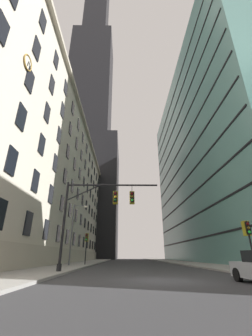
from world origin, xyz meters
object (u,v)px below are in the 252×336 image
Objects in this scene: traffic_signal_mast at (102,206)px; street_lamppost at (74,228)px; traffic_light_far_left at (87,239)px; traffic_light_near_right at (247,231)px.

street_lamppost is at bearing 113.16° from traffic_signal_mast.
traffic_signal_mast reaches higher than traffic_light_far_left.
street_lamppost is at bearing -130.91° from traffic_light_far_left.
traffic_signal_mast is 12.70m from traffic_light_far_left.
traffic_signal_mast is 11.02m from traffic_light_near_right.
traffic_light_far_left reaches higher than traffic_light_near_right.
traffic_signal_mast is 1.07× the size of street_lamppost.
traffic_signal_mast is at bearing -66.84° from street_lamppost.
traffic_signal_mast reaches higher than traffic_light_near_right.
street_lamppost is (-4.52, 10.56, -0.53)m from traffic_signal_mast.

